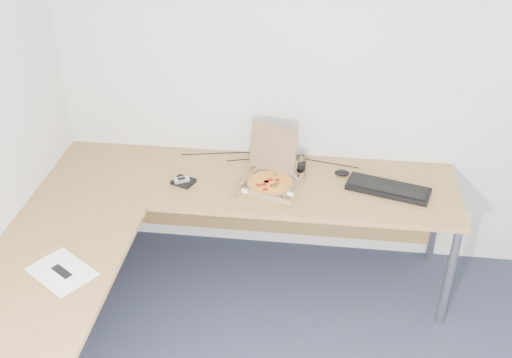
# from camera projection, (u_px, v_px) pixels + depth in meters

# --- Properties ---
(room_shell) EXTENTS (3.50, 3.50, 2.50)m
(room_shell) POSITION_uv_depth(u_px,v_px,m) (336.00, 274.00, 2.23)
(room_shell) COLOR beige
(room_shell) RESTS_ON ground
(desk) EXTENTS (2.50, 2.20, 0.73)m
(desk) POSITION_uv_depth(u_px,v_px,m) (183.00, 222.00, 3.43)
(desk) COLOR #9D743F
(desk) RESTS_ON ground
(pizza_box) EXTENTS (0.30, 0.35, 0.31)m
(pizza_box) POSITION_uv_depth(u_px,v_px,m) (270.00, 180.00, 3.67)
(pizza_box) COLOR olive
(pizza_box) RESTS_ON desk
(drinking_glass) EXTENTS (0.07, 0.07, 0.12)m
(drinking_glass) POSITION_uv_depth(u_px,v_px,m) (300.00, 168.00, 3.74)
(drinking_glass) COLOR silver
(drinking_glass) RESTS_ON desk
(keyboard) EXTENTS (0.51, 0.30, 0.03)m
(keyboard) POSITION_uv_depth(u_px,v_px,m) (388.00, 189.00, 3.63)
(keyboard) COLOR black
(keyboard) RESTS_ON desk
(mouse) EXTENTS (0.10, 0.07, 0.03)m
(mouse) POSITION_uv_depth(u_px,v_px,m) (342.00, 173.00, 3.78)
(mouse) COLOR black
(mouse) RESTS_ON desk
(wallet) EXTENTS (0.15, 0.14, 0.02)m
(wallet) POSITION_uv_depth(u_px,v_px,m) (183.00, 182.00, 3.70)
(wallet) COLOR black
(wallet) RESTS_ON desk
(phone) EXTENTS (0.10, 0.08, 0.02)m
(phone) POSITION_uv_depth(u_px,v_px,m) (182.00, 180.00, 3.69)
(phone) COLOR #B2B5BA
(phone) RESTS_ON wallet
(paper_sheet) EXTENTS (0.39, 0.37, 0.00)m
(paper_sheet) POSITION_uv_depth(u_px,v_px,m) (62.00, 272.00, 3.03)
(paper_sheet) COLOR white
(paper_sheet) RESTS_ON desk
(dome_speaker) EXTENTS (0.09, 0.09, 0.08)m
(dome_speaker) POSITION_uv_depth(u_px,v_px,m) (299.00, 162.00, 3.85)
(dome_speaker) COLOR black
(dome_speaker) RESTS_ON desk
(cable_bundle) EXTENTS (0.55, 0.11, 0.01)m
(cable_bundle) POSITION_uv_depth(u_px,v_px,m) (266.00, 158.00, 3.96)
(cable_bundle) COLOR black
(cable_bundle) RESTS_ON desk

